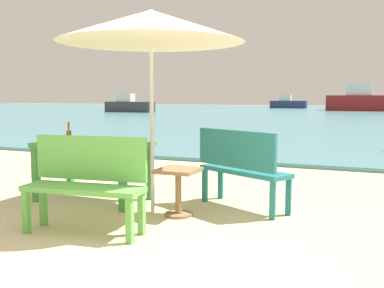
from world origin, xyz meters
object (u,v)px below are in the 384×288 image
object	(u,v)px
bench_green_left	(86,178)
boat_tanker	(365,101)
patio_umbrella	(151,27)
bench_teal_center	(240,164)
boat_barge	(129,105)
boat_cargo_ship	(288,103)
side_table_wood	(178,185)
picnic_table_green	(93,151)
beer_bottle_amber	(69,135)

from	to	relation	value
bench_green_left	boat_tanker	bearing A→B (deg)	87.71
patio_umbrella	bench_teal_center	xyz separation A→B (m)	(0.90, 0.53, -1.58)
boat_barge	boat_cargo_ship	bearing A→B (deg)	60.07
boat_cargo_ship	boat_barge	distance (m)	18.77
boat_tanker	bench_green_left	bearing A→B (deg)	-92.29
patio_umbrella	boat_barge	size ratio (longest dim) A/B	0.58
bench_teal_center	side_table_wood	bearing A→B (deg)	-134.46
boat_cargo_ship	boat_barge	world-z (taller)	boat_barge
picnic_table_green	boat_cargo_ship	bearing A→B (deg)	97.38
bench_teal_center	bench_green_left	xyz separation A→B (m)	(-1.14, -1.46, 0.00)
boat_cargo_ship	boat_tanker	distance (m)	9.84
picnic_table_green	boat_cargo_ship	size ratio (longest dim) A/B	0.38
beer_bottle_amber	boat_barge	world-z (taller)	boat_barge
patio_umbrella	side_table_wood	bearing A→B (deg)	-5.86
picnic_table_green	side_table_wood	bearing A→B (deg)	-10.90
boat_barge	boat_tanker	distance (m)	19.80
patio_umbrella	boat_cargo_ship	size ratio (longest dim) A/B	0.62
beer_bottle_amber	boat_tanker	distance (m)	36.18
picnic_table_green	beer_bottle_amber	world-z (taller)	beer_bottle_amber
bench_green_left	boat_cargo_ship	bearing A→B (deg)	98.13
beer_bottle_amber	side_table_wood	xyz separation A→B (m)	(1.55, -0.08, -0.50)
beer_bottle_amber	bench_green_left	xyz separation A→B (m)	(0.96, -0.97, -0.31)
bench_green_left	boat_barge	size ratio (longest dim) A/B	0.31
picnic_table_green	patio_umbrella	distance (m)	1.77
side_table_wood	boat_barge	xyz separation A→B (m)	(-16.13, 26.07, 0.24)
picnic_table_green	beer_bottle_amber	distance (m)	0.36
bench_green_left	boat_cargo_ship	size ratio (longest dim) A/B	0.33
bench_teal_center	boat_cargo_ship	distance (m)	42.41
picnic_table_green	boat_barge	world-z (taller)	boat_barge
beer_bottle_amber	side_table_wood	world-z (taller)	beer_bottle_amber
boat_barge	boat_tanker	xyz separation A→B (m)	(17.02, 10.10, 0.32)
bench_teal_center	boat_barge	world-z (taller)	boat_barge
bench_teal_center	boat_tanker	bearing A→B (deg)	89.45
picnic_table_green	beer_bottle_amber	xyz separation A→B (m)	(-0.24, -0.18, 0.20)
bench_teal_center	boat_barge	size ratio (longest dim) A/B	0.31
bench_teal_center	bench_green_left	size ratio (longest dim) A/B	1.00
bench_teal_center	boat_cargo_ship	size ratio (longest dim) A/B	0.33
side_table_wood	bench_teal_center	size ratio (longest dim) A/B	0.44
picnic_table_green	bench_green_left	world-z (taller)	bench_green_left
boat_tanker	picnic_table_green	bearing A→B (deg)	-93.52
picnic_table_green	boat_barge	size ratio (longest dim) A/B	0.35
picnic_table_green	patio_umbrella	bearing A→B (deg)	-12.66
side_table_wood	bench_green_left	xyz separation A→B (m)	(-0.58, -0.90, 0.19)
side_table_wood	boat_barge	bearing A→B (deg)	121.74
beer_bottle_amber	bench_green_left	size ratio (longest dim) A/B	0.21
patio_umbrella	boat_barge	bearing A→B (deg)	121.22
side_table_wood	boat_barge	size ratio (longest dim) A/B	0.14
patio_umbrella	beer_bottle_amber	bearing A→B (deg)	178.07
beer_bottle_amber	boat_cargo_ship	xyz separation A→B (m)	(-5.21, 42.26, -0.29)
side_table_wood	boat_cargo_ship	size ratio (longest dim) A/B	0.15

